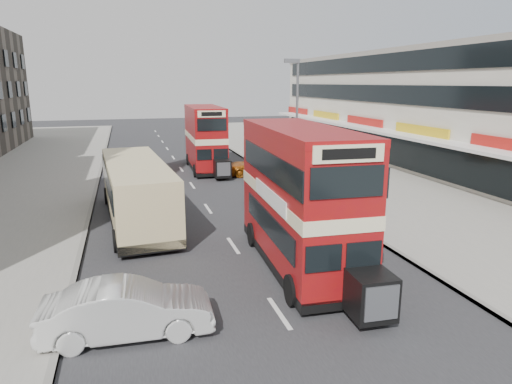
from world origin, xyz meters
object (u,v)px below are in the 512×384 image
object	(u,v)px
car_left_front	(128,310)
coach	(137,189)
car_right_b	(255,166)
bus_main	(301,198)
pedestrian_near	(347,183)
bus_second	(205,138)
cyclist	(263,174)
car_right_a	(291,189)
street_lamp	(296,113)

from	to	relation	value
car_left_front	coach	bearing A→B (deg)	-0.51
coach	car_right_b	distance (m)	13.04
bus_main	pedestrian_near	distance (m)	10.07
bus_main	bus_second	world-z (taller)	bus_main
bus_main	bus_second	bearing A→B (deg)	-87.34
cyclist	bus_main	bearing A→B (deg)	-96.50
bus_second	car_right_a	world-z (taller)	bus_second
car_right_b	cyclist	size ratio (longest dim) A/B	2.29
car_right_a	pedestrian_near	xyz separation A→B (m)	(2.97, -1.15, 0.39)
bus_main	cyclist	bearing A→B (deg)	-98.69
car_right_b	pedestrian_near	size ratio (longest dim) A/B	2.40
coach	street_lamp	bearing A→B (deg)	23.10
coach	pedestrian_near	distance (m)	11.59
car_left_front	car_right_a	bearing A→B (deg)	-34.09
bus_second	car_left_front	size ratio (longest dim) A/B	1.92
street_lamp	car_left_front	world-z (taller)	street_lamp
car_right_b	pedestrian_near	xyz separation A→B (m)	(2.80, -9.11, 0.47)
car_right_b	car_right_a	bearing A→B (deg)	3.48
bus_main	car_right_b	distance (m)	17.48
pedestrian_near	cyclist	bearing A→B (deg)	-71.90
car_left_front	car_right_b	bearing A→B (deg)	-22.12
coach	pedestrian_near	xyz separation A→B (m)	(11.57, 0.48, -0.51)
bus_main	car_right_b	xyz separation A→B (m)	(3.17, 17.07, -1.98)
bus_second	car_right_a	distance (m)	11.55
cyclist	coach	bearing A→B (deg)	-138.28
bus_second	cyclist	bearing A→B (deg)	115.42
car_left_front	cyclist	world-z (taller)	cyclist
car_right_b	cyclist	distance (m)	3.36
street_lamp	bus_second	world-z (taller)	street_lamp
cyclist	car_left_front	bearing A→B (deg)	-112.99
street_lamp	bus_main	bearing A→B (deg)	-109.95
car_right_a	car_left_front	bearing A→B (deg)	-39.26
bus_main	pedestrian_near	xyz separation A→B (m)	(5.98, 7.96, -1.51)
street_lamp	bus_second	distance (m)	8.97
coach	cyclist	xyz separation A→B (m)	(8.35, 6.27, -0.92)
coach	car_left_front	xyz separation A→B (m)	(-0.59, -10.68, -0.89)
street_lamp	bus_main	size ratio (longest dim) A/B	0.88
car_right_b	car_left_front	bearing A→B (deg)	-20.07
bus_main	pedestrian_near	bearing A→B (deg)	-124.27
car_right_a	coach	bearing A→B (deg)	-81.79
cyclist	pedestrian_near	bearing A→B (deg)	-56.05
street_lamp	car_left_front	distance (m)	19.74
street_lamp	coach	xyz separation A→B (m)	(-10.24, -5.32, -3.15)
street_lamp	bus_second	size ratio (longest dim) A/B	0.93
car_right_b	bus_main	bearing A→B (deg)	-5.82
car_left_front	car_right_b	xyz separation A→B (m)	(9.36, 20.28, -0.10)
street_lamp	cyclist	bearing A→B (deg)	153.33
car_left_front	car_right_b	distance (m)	22.34
pedestrian_near	coach	bearing A→B (deg)	-8.64
coach	bus_main	bearing A→B (deg)	-57.52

